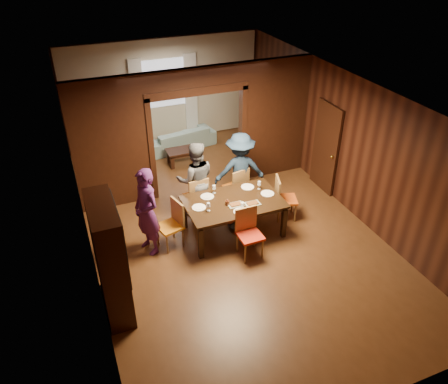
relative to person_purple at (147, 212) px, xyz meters
name	(u,v)px	position (x,y,z in m)	size (l,w,h in m)	color
floor	(225,223)	(1.67, 0.27, -0.88)	(9.00, 9.00, 0.00)	#532F17
ceiling	(225,91)	(1.67, 0.27, 2.02)	(5.50, 9.00, 0.02)	silver
room_walls	(194,125)	(1.67, 2.15, 0.63)	(5.52, 9.01, 2.90)	black
person_purple	(147,212)	(0.00, 0.00, 0.00)	(0.64, 0.42, 1.76)	#572163
person_grey	(196,180)	(1.24, 0.83, -0.03)	(0.83, 0.65, 1.70)	#505157
person_navy	(240,170)	(2.27, 0.85, -0.02)	(1.11, 0.64, 1.72)	#192A40
sofa	(180,138)	(1.87, 4.12, -0.59)	(1.95, 0.76, 0.57)	#8AAFB5
serving_bowl	(235,194)	(1.82, 0.07, -0.08)	(0.33, 0.33, 0.08)	black
dining_table	(233,217)	(1.72, -0.08, -0.50)	(1.92, 1.20, 0.76)	black
coffee_table	(182,157)	(1.63, 3.16, -0.68)	(0.80, 0.50, 0.40)	black
chair_left	(169,225)	(0.40, -0.02, -0.39)	(0.44, 0.44, 0.97)	orange
chair_right	(286,198)	(2.96, -0.02, -0.39)	(0.44, 0.44, 0.97)	#CE4E13
chair_far_l	(196,196)	(1.22, 0.79, -0.39)	(0.44, 0.44, 0.97)	orange
chair_far_r	(235,186)	(2.15, 0.84, -0.39)	(0.44, 0.44, 0.97)	orange
chair_near	(250,234)	(1.72, -0.87, -0.39)	(0.44, 0.44, 0.97)	red
hutch	(110,259)	(-0.86, -1.23, 0.12)	(0.40, 1.20, 2.00)	black
door_right	(326,148)	(4.37, 0.77, 0.17)	(0.06, 0.90, 2.10)	black
window_far	(164,83)	(1.67, 4.71, 0.82)	(1.20, 0.03, 1.30)	silver
curtain_left	(139,103)	(0.92, 4.67, 0.37)	(0.35, 0.06, 2.40)	white
curtain_right	(191,96)	(2.42, 4.67, 0.37)	(0.35, 0.06, 2.40)	white
plate_left	(199,207)	(1.00, -0.05, -0.11)	(0.27, 0.27, 0.01)	white
plate_far_l	(207,197)	(1.29, 0.25, -0.11)	(0.27, 0.27, 0.01)	silver
plate_far_r	(248,187)	(2.19, 0.29, -0.11)	(0.27, 0.27, 0.01)	white
plate_right	(267,193)	(2.46, -0.09, -0.11)	(0.27, 0.27, 0.01)	white
plate_near	(240,212)	(1.69, -0.48, -0.11)	(0.27, 0.27, 0.01)	white
platter_a	(236,205)	(1.69, -0.24, -0.10)	(0.30, 0.20, 0.04)	gray
platter_b	(253,203)	(2.02, -0.33, -0.10)	(0.30, 0.20, 0.04)	gray
wineglass_left	(208,207)	(1.14, -0.22, -0.03)	(0.08, 0.08, 0.18)	silver
wineglass_far	(214,189)	(1.47, 0.34, -0.03)	(0.08, 0.08, 0.18)	silver
wineglass_right	(259,185)	(2.38, 0.14, -0.03)	(0.08, 0.08, 0.18)	white
tumbler	(242,206)	(1.77, -0.39, -0.05)	(0.07, 0.07, 0.14)	white
condiment_jar	(227,202)	(1.55, -0.16, -0.06)	(0.08, 0.08, 0.11)	#4C2211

